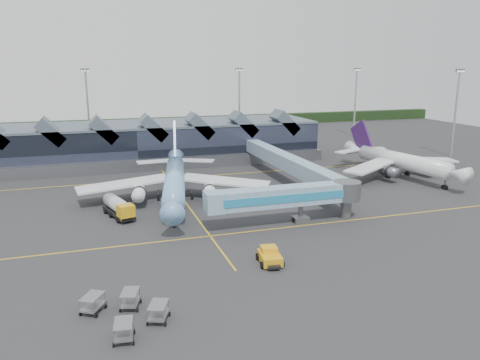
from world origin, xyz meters
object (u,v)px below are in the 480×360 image
object	(u,v)px
regional_jet	(398,160)
jet_bridge	(295,196)
pushback_tug	(270,257)
main_airliner	(175,179)
fuel_truck	(118,206)

from	to	relation	value
regional_jet	jet_bridge	xyz separation A→B (m)	(-33.73, -21.08, 0.56)
regional_jet	pushback_tug	bearing A→B (deg)	-150.95
jet_bridge	pushback_tug	xyz separation A→B (m)	(-9.04, -12.84, -3.29)
main_airliner	regional_jet	bearing A→B (deg)	14.38
fuel_truck	pushback_tug	bearing A→B (deg)	-73.01
regional_jet	fuel_truck	bearing A→B (deg)	179.98
regional_jet	pushback_tug	world-z (taller)	regional_jet
regional_jet	pushback_tug	size ratio (longest dim) A/B	7.13
main_airliner	pushback_tug	bearing A→B (deg)	-68.27
fuel_truck	pushback_tug	distance (m)	29.15
fuel_truck	regional_jet	bearing A→B (deg)	-7.52
main_airliner	fuel_truck	distance (m)	12.58
fuel_truck	pushback_tug	size ratio (longest dim) A/B	1.98
pushback_tug	regional_jet	bearing A→B (deg)	46.30
fuel_truck	pushback_tug	xyz separation A→B (m)	(16.24, -24.20, -0.85)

